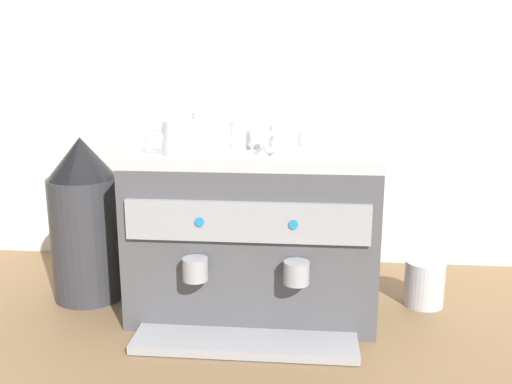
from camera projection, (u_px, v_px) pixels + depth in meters
name	position (u px, v px, depth m)	size (l,w,h in m)	color
ground_plane	(256.00, 298.00, 1.52)	(4.00, 4.00, 0.00)	brown
tiled_backsplash_wall	(266.00, 66.00, 1.69)	(2.80, 0.03, 1.19)	silver
espresso_machine	(256.00, 225.00, 1.47)	(0.58, 0.54, 0.41)	#4C4C51
ceramic_cup_0	(206.00, 124.00, 1.57)	(0.10, 0.07, 0.07)	white
ceramic_cup_1	(282.00, 140.00, 1.29)	(0.07, 0.09, 0.07)	white
ceramic_cup_2	(177.00, 138.00, 1.29)	(0.11, 0.07, 0.08)	white
ceramic_cup_3	(246.00, 134.00, 1.40)	(0.07, 0.11, 0.06)	white
ceramic_bowl_0	(193.00, 135.00, 1.47)	(0.10, 0.10, 0.04)	white
ceramic_bowl_1	(322.00, 139.00, 1.44)	(0.13, 0.13, 0.03)	white
coffee_grinder	(85.00, 220.00, 1.48)	(0.18, 0.18, 0.43)	#333338
milk_pitcher	(424.00, 283.00, 1.47)	(0.10, 0.10, 0.12)	#B7B7BC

